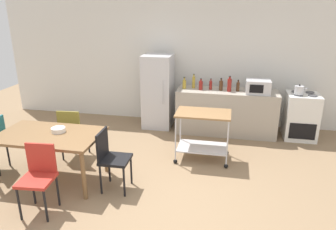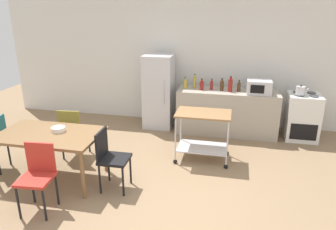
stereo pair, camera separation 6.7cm
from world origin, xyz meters
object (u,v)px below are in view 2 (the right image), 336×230
Objects in this scene: bottle_vinegar at (239,87)px; microwave at (259,87)px; kettle at (300,90)px; bottle_sparkling_water at (230,85)px; bottle_olive_oil at (195,82)px; dining_table at (50,138)px; kitchen_cart at (203,128)px; chair_olive at (73,130)px; chair_red at (38,173)px; chair_black at (110,156)px; bottle_hot_sauce at (212,85)px; refrigerator at (159,91)px; bottle_wine at (202,85)px; stove_oven at (302,117)px; fruit_bowl at (58,129)px; bottle_soy_sauce at (185,84)px; bottle_soda at (222,85)px.

bottle_vinegar is 0.49× the size of microwave.
kettle is at bearing 1.13° from microwave.
bottle_olive_oil is at bearing 169.81° from bottle_sparkling_water.
kitchen_cart is at bearing 27.44° from dining_table.
kettle reaches higher than chair_olive.
chair_olive is 1.47m from chair_red.
chair_black is 0.97m from chair_red.
chair_black is at bearing -108.44° from bottle_olive_oil.
dining_table is 4.50m from kettle.
bottle_sparkling_water is at bearing -12.34° from bottle_hot_sauce.
refrigerator is 5.29× the size of bottle_olive_oil.
refrigerator reaches higher than bottle_wine.
bottle_sparkling_water is at bearing -1.84° from bottle_wine.
stove_oven is at bearing 35.51° from chair_red.
stove_oven reaches higher than fruit_bowl.
bottle_vinegar is at bearing -152.62° from chair_olive.
bottle_soy_sauce is 0.53m from bottle_hot_sauce.
chair_olive is 4.36× the size of fruit_bowl.
bottle_soy_sauce is at bearing 55.86° from dining_table.
bottle_soda is at bearing -7.57° from bottle_hot_sauce.
chair_black is 3.77m from kettle.
bottle_soda is (1.40, 2.47, 0.48)m from chair_black.
fruit_bowl is (-2.06, -2.34, -0.21)m from bottle_hot_sauce.
bottle_wine is at bearing 97.98° from kitchen_cart.
stove_oven is 4.51× the size of fruit_bowl.
microwave is at bearing -3.31° from bottle_soy_sauce.
microwave reaches higher than bottle_hot_sauce.
microwave is (0.93, 1.20, 0.46)m from kitchen_cart.
bottle_vinegar reaches higher than dining_table.
microwave reaches higher than bottle_soda.
bottle_olive_oil is 1.27× the size of bottle_wine.
bottle_wine is at bearing 56.00° from chair_red.
bottle_hot_sauce is at bearing -4.26° from refrigerator.
chair_red is 3.61× the size of bottle_soda.
chair_black is 2.59m from refrigerator.
chair_olive is 3.95× the size of bottle_vinegar.
bottle_sparkling_water is at bearing -176.67° from stove_oven.
refrigerator reaches higher than bottle_hot_sauce.
bottle_soy_sauce is 0.34m from bottle_wine.
bottle_vinegar is at bearing -2.31° from bottle_hot_sauce.
bottle_soda is at bearing 45.53° from fruit_bowl.
bottle_soy_sauce is 0.90m from bottle_sparkling_water.
bottle_hot_sauce is at bearing -179.95° from stove_oven.
chair_red is 0.87m from fruit_bowl.
refrigerator is (0.09, 2.58, 0.26)m from chair_black.
dining_table is at bearing -134.57° from bottle_soda.
chair_red is 3.74× the size of bottle_soy_sauce.
chair_black is at bearing -131.57° from microwave.
fruit_bowl is (0.13, -0.63, 0.27)m from chair_olive.
refrigerator reaches higher than fruit_bowl.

